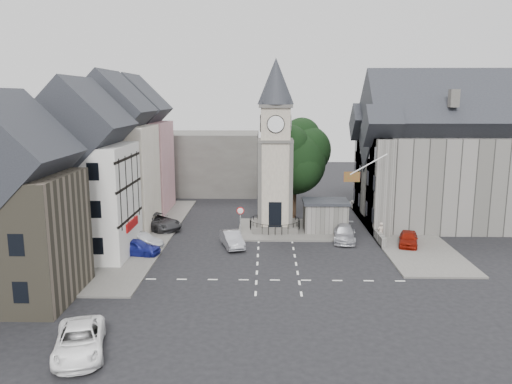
{
  "coord_description": "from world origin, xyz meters",
  "views": [
    {
      "loc": [
        -0.81,
        -38.91,
        12.72
      ],
      "look_at": [
        -1.76,
        5.0,
        4.33
      ],
      "focal_mm": 35.0,
      "sensor_mm": 36.0,
      "label": 1
    }
  ],
  "objects_px": {
    "stone_shelter": "(325,216)",
    "car_west_blue": "(135,247)",
    "car_east_red": "(408,239)",
    "clock_tower": "(275,147)",
    "pedestrian": "(380,232)"
  },
  "relations": [
    {
      "from": "clock_tower",
      "to": "pedestrian",
      "type": "bearing_deg",
      "value": -21.44
    },
    {
      "from": "clock_tower",
      "to": "stone_shelter",
      "type": "distance_m",
      "value": 8.15
    },
    {
      "from": "stone_shelter",
      "to": "car_west_blue",
      "type": "relative_size",
      "value": 1.04
    },
    {
      "from": "pedestrian",
      "to": "car_east_red",
      "type": "bearing_deg",
      "value": 123.75
    },
    {
      "from": "stone_shelter",
      "to": "car_east_red",
      "type": "bearing_deg",
      "value": -33.89
    },
    {
      "from": "clock_tower",
      "to": "car_east_red",
      "type": "distance_m",
      "value": 14.59
    },
    {
      "from": "stone_shelter",
      "to": "car_east_red",
      "type": "xyz_separation_m",
      "value": [
        6.7,
        -4.5,
        -0.89
      ]
    },
    {
      "from": "stone_shelter",
      "to": "pedestrian",
      "type": "height_order",
      "value": "stone_shelter"
    },
    {
      "from": "car_west_blue",
      "to": "car_east_red",
      "type": "height_order",
      "value": "car_west_blue"
    },
    {
      "from": "stone_shelter",
      "to": "car_west_blue",
      "type": "bearing_deg",
      "value": -154.8
    },
    {
      "from": "stone_shelter",
      "to": "car_east_red",
      "type": "relative_size",
      "value": 1.11
    },
    {
      "from": "car_east_red",
      "to": "pedestrian",
      "type": "height_order",
      "value": "pedestrian"
    },
    {
      "from": "clock_tower",
      "to": "pedestrian",
      "type": "height_order",
      "value": "clock_tower"
    },
    {
      "from": "pedestrian",
      "to": "clock_tower",
      "type": "bearing_deg",
      "value": -46.05
    },
    {
      "from": "car_east_red",
      "to": "stone_shelter",
      "type": "bearing_deg",
      "value": 162.33
    }
  ]
}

